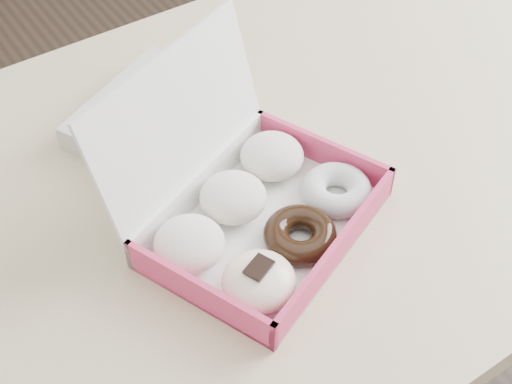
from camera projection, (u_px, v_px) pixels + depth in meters
table at (309, 175)px, 1.07m from camera, size 1.20×0.80×0.75m
donut_box at (253, 207)px, 0.87m from camera, size 0.36×0.34×0.21m
newspapers at (158, 114)px, 1.02m from camera, size 0.28×0.26×0.04m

